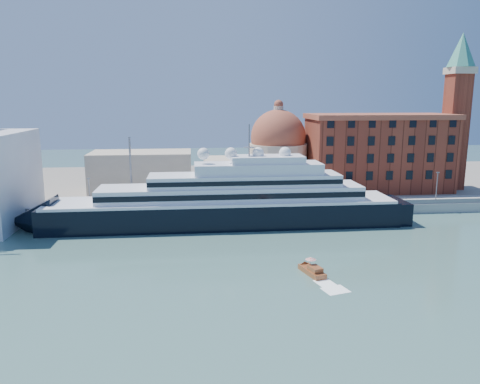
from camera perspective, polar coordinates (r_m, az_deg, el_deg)
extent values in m
plane|color=#335958|center=(90.29, -2.63, -7.99)|extent=(400.00, 400.00, 0.00)
cube|color=gray|center=(122.55, -3.56, -2.17)|extent=(180.00, 10.00, 2.50)
cube|color=slate|center=(162.71, -4.17, 1.12)|extent=(260.00, 72.00, 2.00)
cube|color=slate|center=(117.75, -3.48, -1.81)|extent=(180.00, 0.10, 1.20)
cube|color=black|center=(111.74, -2.18, -2.92)|extent=(83.18, 12.80, 6.93)
cone|color=black|center=(117.43, -24.02, -3.21)|extent=(10.66, 12.80, 12.80)
cube|color=black|center=(121.67, 17.78, -2.38)|extent=(6.40, 11.73, 6.40)
cube|color=white|center=(110.87, -2.19, -1.05)|extent=(81.05, 13.01, 0.64)
cube|color=white|center=(110.63, -1.10, -0.05)|extent=(61.85, 10.66, 3.20)
cube|color=black|center=(105.43, -0.85, -0.63)|extent=(61.85, 0.15, 1.28)
cube|color=white|center=(110.38, 0.55, 1.50)|extent=(44.79, 9.60, 2.77)
cube|color=white|center=(110.36, 2.21, 2.89)|extent=(29.86, 8.53, 2.56)
cube|color=white|center=(110.38, 3.31, 4.00)|extent=(17.06, 7.46, 1.71)
cylinder|color=slate|center=(109.30, 1.12, 6.31)|extent=(0.32, 0.32, 7.46)
sphere|color=white|center=(108.82, -4.49, 4.67)|extent=(2.77, 2.77, 2.77)
sphere|color=white|center=(109.16, -1.12, 4.73)|extent=(2.77, 2.77, 2.77)
sphere|color=white|center=(109.88, 2.22, 4.76)|extent=(2.77, 2.77, 2.77)
sphere|color=white|center=(110.96, 5.50, 4.78)|extent=(2.77, 2.77, 2.77)
cube|color=maroon|center=(83.06, 8.76, -9.61)|extent=(3.74, 6.74, 1.07)
cube|color=maroon|center=(81.88, 9.16, -9.26)|extent=(2.35, 3.02, 0.85)
cylinder|color=slate|center=(83.03, 8.61, -8.63)|extent=(0.06, 0.06, 1.71)
cone|color=red|center=(82.71, 8.63, -8.00)|extent=(1.92, 1.92, 0.43)
cube|color=maroon|center=(149.28, 16.49, 4.41)|extent=(42.00, 18.00, 22.00)
cube|color=brown|center=(148.41, 16.74, 8.82)|extent=(43.00, 19.00, 1.50)
cube|color=maroon|center=(159.38, 24.69, 6.61)|extent=(6.00, 6.00, 35.00)
cube|color=beige|center=(159.24, 25.25, 13.24)|extent=(7.00, 7.00, 2.00)
cone|color=teal|center=(159.65, 25.44, 15.38)|extent=(8.40, 8.40, 10.00)
cylinder|color=beige|center=(147.02, 4.61, 3.17)|extent=(18.00, 18.00, 14.00)
sphere|color=brown|center=(146.01, 4.66, 6.67)|extent=(17.00, 17.00, 17.00)
cylinder|color=beige|center=(145.57, 4.72, 9.80)|extent=(3.00, 3.00, 3.00)
cube|color=beige|center=(143.47, -0.77, 2.19)|extent=(18.00, 14.00, 10.00)
cube|color=beige|center=(145.53, -11.90, 2.48)|extent=(30.00, 16.00, 12.00)
cylinder|color=slate|center=(121.07, -17.87, -0.33)|extent=(0.24, 0.24, 8.00)
cube|color=slate|center=(120.34, -17.98, 1.58)|extent=(0.80, 0.30, 0.25)
cylinder|color=slate|center=(118.49, -3.53, -0.04)|extent=(0.24, 0.24, 8.00)
cube|color=slate|center=(117.74, -3.56, 1.91)|extent=(0.80, 0.30, 0.25)
cylinder|color=slate|center=(123.37, 10.53, 0.24)|extent=(0.24, 0.24, 8.00)
cube|color=slate|center=(122.66, 10.59, 2.12)|extent=(0.80, 0.30, 0.25)
cylinder|color=slate|center=(134.92, 22.84, 0.48)|extent=(0.24, 0.24, 8.00)
cube|color=slate|center=(134.26, 22.98, 2.20)|extent=(0.80, 0.30, 0.25)
cylinder|color=slate|center=(120.46, -13.16, 2.28)|extent=(0.50, 0.50, 18.00)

